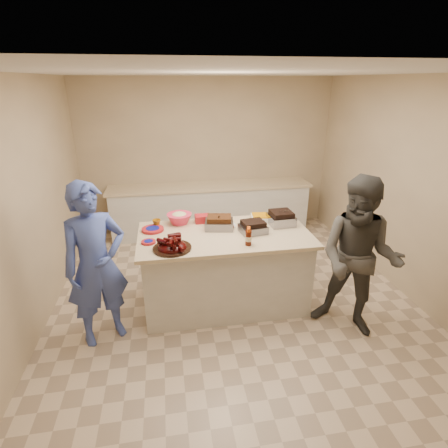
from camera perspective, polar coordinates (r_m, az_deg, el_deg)
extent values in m
cube|color=#47230F|center=(4.25, -0.79, -0.71)|extent=(0.37, 0.31, 0.10)
cube|color=black|center=(4.15, 4.75, -1.38)|extent=(0.33, 0.29, 0.09)
cube|color=gray|center=(4.43, 9.24, -0.05)|extent=(0.32, 0.32, 0.12)
cylinder|color=silver|center=(4.31, -0.12, -0.35)|extent=(0.32, 0.32, 0.05)
cube|color=#D08300|center=(4.52, 6.45, 0.58)|extent=(0.33, 0.26, 0.08)
cylinder|color=#3F1206|center=(3.86, 3.98, -3.28)|extent=(0.07, 0.07, 0.21)
cylinder|color=#3F1206|center=(3.84, 3.97, -3.45)|extent=(0.07, 0.07, 0.20)
cylinder|color=#E39A00|center=(4.17, -1.56, -1.20)|extent=(0.04, 0.04, 0.11)
imported|color=silver|center=(4.30, -1.70, -0.42)|extent=(0.15, 0.05, 0.15)
cylinder|color=maroon|center=(4.27, -11.54, -1.07)|extent=(0.26, 0.26, 0.03)
cylinder|color=maroon|center=(3.97, -12.21, -3.03)|extent=(0.16, 0.16, 0.02)
imported|color=#A9690B|center=(4.38, -10.89, -0.43)|extent=(0.10, 0.09, 0.10)
cube|color=maroon|center=(4.45, -3.50, 0.31)|extent=(0.19, 0.15, 0.09)
imported|color=#4156AB|center=(4.28, -18.52, -16.81)|extent=(1.35, 1.87, 0.42)
imported|color=#46443F|center=(4.41, 19.50, -15.61)|extent=(1.80, 1.92, 0.67)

